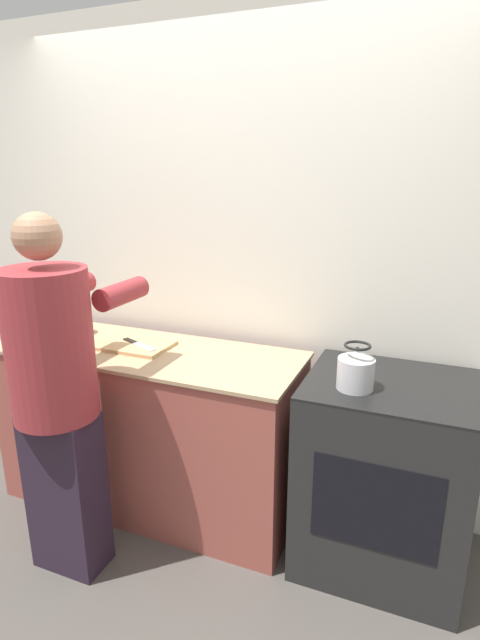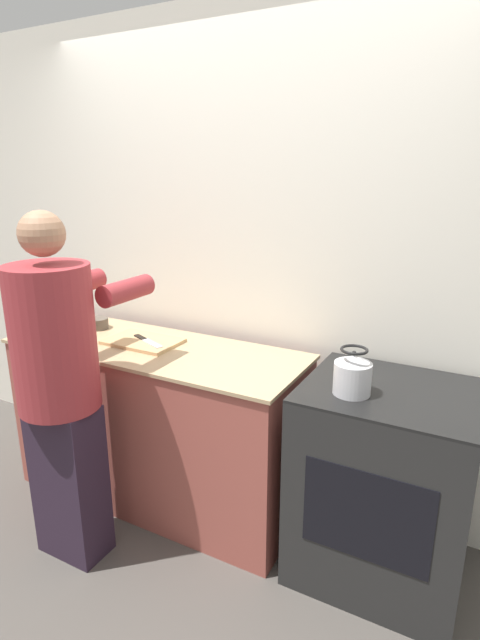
{
  "view_description": "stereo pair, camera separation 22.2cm",
  "coord_description": "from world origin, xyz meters",
  "px_view_note": "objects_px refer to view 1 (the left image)",
  "views": [
    {
      "loc": [
        0.97,
        -1.77,
        1.79
      ],
      "look_at": [
        0.17,
        0.2,
        1.15
      ],
      "focal_mm": 28.0,
      "sensor_mm": 36.0,
      "label": 1
    },
    {
      "loc": [
        1.18,
        -1.68,
        1.79
      ],
      "look_at": [
        0.17,
        0.2,
        1.15
      ],
      "focal_mm": 28.0,
      "sensor_mm": 36.0,
      "label": 2
    }
  ],
  "objects_px": {
    "knife": "(138,344)",
    "kettle": "(356,370)",
    "bowl_prep": "(59,337)",
    "oven": "(383,474)",
    "canister_jar": "(47,319)",
    "cutting_board": "(134,345)",
    "person": "(57,390)"
  },
  "relations": [
    {
      "from": "canister_jar",
      "to": "bowl_prep",
      "type": "bearing_deg",
      "value": -32.96
    },
    {
      "from": "canister_jar",
      "to": "cutting_board",
      "type": "bearing_deg",
      "value": -2.56
    },
    {
      "from": "oven",
      "to": "cutting_board",
      "type": "xyz_separation_m",
      "value": [
        -1.31,
        -0.0,
        0.45
      ]
    },
    {
      "from": "oven",
      "to": "cutting_board",
      "type": "distance_m",
      "value": 1.39
    },
    {
      "from": "kettle",
      "to": "bowl_prep",
      "type": "height_order",
      "value": "kettle"
    },
    {
      "from": "cutting_board",
      "to": "bowl_prep",
      "type": "relative_size",
      "value": 2.35
    },
    {
      "from": "kettle",
      "to": "person",
      "type": "bearing_deg",
      "value": -159.66
    },
    {
      "from": "knife",
      "to": "bowl_prep",
      "type": "relative_size",
      "value": 1.5
    },
    {
      "from": "oven",
      "to": "person",
      "type": "bearing_deg",
      "value": -157.16
    },
    {
      "from": "knife",
      "to": "bowl_prep",
      "type": "bearing_deg",
      "value": -144.68
    },
    {
      "from": "cutting_board",
      "to": "kettle",
      "type": "relative_size",
      "value": 1.99
    },
    {
      "from": "kettle",
      "to": "cutting_board",
      "type": "bearing_deg",
      "value": 174.3
    },
    {
      "from": "person",
      "to": "canister_jar",
      "type": "bearing_deg",
      "value": 134.96
    },
    {
      "from": "oven",
      "to": "knife",
      "type": "distance_m",
      "value": 1.36
    },
    {
      "from": "kettle",
      "to": "bowl_prep",
      "type": "distance_m",
      "value": 1.57
    },
    {
      "from": "knife",
      "to": "person",
      "type": "bearing_deg",
      "value": -72.29
    },
    {
      "from": "person",
      "to": "cutting_board",
      "type": "distance_m",
      "value": 0.56
    },
    {
      "from": "knife",
      "to": "kettle",
      "type": "distance_m",
      "value": 1.15
    },
    {
      "from": "oven",
      "to": "bowl_prep",
      "type": "xyz_separation_m",
      "value": [
        -1.71,
        -0.11,
        0.48
      ]
    },
    {
      "from": "kettle",
      "to": "bowl_prep",
      "type": "xyz_separation_m",
      "value": [
        -1.57,
        0.01,
        -0.06
      ]
    },
    {
      "from": "oven",
      "to": "kettle",
      "type": "relative_size",
      "value": 4.63
    },
    {
      "from": "oven",
      "to": "cutting_board",
      "type": "bearing_deg",
      "value": -179.93
    },
    {
      "from": "cutting_board",
      "to": "person",
      "type": "bearing_deg",
      "value": -91.58
    },
    {
      "from": "kettle",
      "to": "oven",
      "type": "bearing_deg",
      "value": 40.41
    },
    {
      "from": "cutting_board",
      "to": "canister_jar",
      "type": "bearing_deg",
      "value": 177.44
    },
    {
      "from": "oven",
      "to": "kettle",
      "type": "xyz_separation_m",
      "value": [
        -0.14,
        -0.12,
        0.54
      ]
    },
    {
      "from": "cutting_board",
      "to": "bowl_prep",
      "type": "xyz_separation_m",
      "value": [
        -0.4,
        -0.1,
        0.03
      ]
    },
    {
      "from": "canister_jar",
      "to": "oven",
      "type": "bearing_deg",
      "value": -0.75
    },
    {
      "from": "oven",
      "to": "person",
      "type": "height_order",
      "value": "person"
    },
    {
      "from": "person",
      "to": "oven",
      "type": "bearing_deg",
      "value": 22.84
    },
    {
      "from": "person",
      "to": "canister_jar",
      "type": "relative_size",
      "value": 10.26
    },
    {
      "from": "person",
      "to": "kettle",
      "type": "relative_size",
      "value": 8.33
    }
  ]
}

